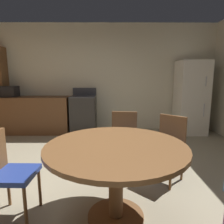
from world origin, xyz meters
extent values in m
plane|color=gray|center=(0.00, 0.00, 0.00)|extent=(14.00, 14.00, 0.00)
cube|color=beige|center=(0.00, 2.99, 1.35)|extent=(6.17, 0.12, 2.70)
cube|color=brown|center=(-1.76, 2.59, 0.45)|extent=(2.04, 0.60, 0.90)
cube|color=#2D2B28|center=(-0.40, 2.59, 0.45)|extent=(0.60, 0.60, 0.90)
cube|color=#38383D|center=(-0.40, 2.59, 0.91)|extent=(0.60, 0.60, 0.02)
cube|color=#38383D|center=(-0.40, 2.87, 1.01)|extent=(0.60, 0.04, 0.18)
cube|color=silver|center=(2.23, 2.54, 0.88)|extent=(0.68, 0.66, 1.76)
cylinder|color=#B2B2B7|center=(2.41, 2.20, 1.28)|extent=(0.02, 0.02, 0.22)
cylinder|color=#B2B2B7|center=(2.41, 2.20, 0.63)|extent=(0.02, 0.02, 0.30)
cube|color=black|center=(-2.23, 2.59, 1.03)|extent=(0.44, 0.32, 0.26)
cylinder|color=brown|center=(0.33, -0.50, 0.01)|extent=(0.56, 0.56, 0.03)
cylinder|color=brown|center=(0.33, -0.50, 0.36)|extent=(0.14, 0.14, 0.72)
cylinder|color=brown|center=(0.33, -0.50, 0.74)|extent=(1.33, 1.33, 0.04)
cylinder|color=brown|center=(0.61, 0.29, 0.21)|extent=(0.03, 0.03, 0.43)
cylinder|color=brown|center=(0.27, 0.33, 0.21)|extent=(0.03, 0.03, 0.43)
cylinder|color=brown|center=(0.65, 0.63, 0.21)|extent=(0.03, 0.03, 0.43)
cylinder|color=brown|center=(0.32, 0.67, 0.21)|extent=(0.03, 0.03, 0.43)
cube|color=navy|center=(0.46, 0.48, 0.45)|extent=(0.45, 0.45, 0.05)
cube|color=brown|center=(0.48, 0.66, 0.66)|extent=(0.38, 0.09, 0.42)
cylinder|color=brown|center=(-0.49, -0.31, 0.21)|extent=(0.03, 0.03, 0.43)
cylinder|color=brown|center=(-0.50, -0.65, 0.21)|extent=(0.03, 0.03, 0.43)
cylinder|color=brown|center=(-0.83, -0.30, 0.21)|extent=(0.03, 0.03, 0.43)
cube|color=navy|center=(-0.66, -0.48, 0.45)|extent=(0.41, 0.41, 0.05)
cylinder|color=brown|center=(1.01, -0.02, 0.21)|extent=(0.03, 0.03, 0.43)
cylinder|color=brown|center=(0.76, 0.22, 0.21)|extent=(0.03, 0.03, 0.43)
cylinder|color=brown|center=(1.24, 0.23, 0.21)|extent=(0.03, 0.03, 0.43)
cylinder|color=brown|center=(0.99, 0.46, 0.21)|extent=(0.03, 0.03, 0.43)
cube|color=navy|center=(1.00, 0.22, 0.45)|extent=(0.57, 0.57, 0.05)
cube|color=brown|center=(1.13, 0.36, 0.66)|extent=(0.30, 0.28, 0.42)
camera|label=1|loc=(0.28, -2.28, 1.39)|focal=31.97mm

